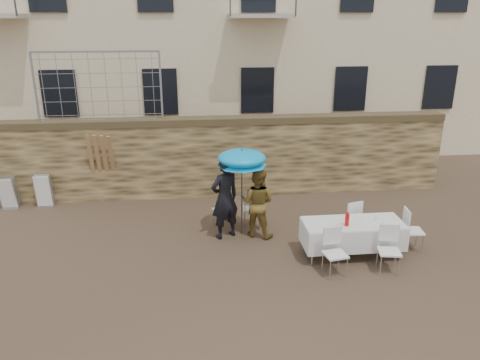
{
  "coord_description": "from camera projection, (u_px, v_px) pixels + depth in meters",
  "views": [
    {
      "loc": [
        -0.65,
        -7.59,
        4.9
      ],
      "look_at": [
        0.4,
        2.2,
        1.4
      ],
      "focal_mm": 35.0,
      "sensor_mm": 36.0,
      "label": 1
    }
  ],
  "objects": [
    {
      "name": "chair_stack_right",
      "position": [
        45.0,
        189.0,
        12.56
      ],
      "size": [
        0.46,
        0.32,
        0.92
      ],
      "primitive_type": null,
      "color": "white",
      "rests_on": "ground"
    },
    {
      "name": "table_chair_front_left",
      "position": [
        335.0,
        253.0,
        9.15
      ],
      "size": [
        0.56,
        0.56,
        0.96
      ],
      "primitive_type": null,
      "rotation": [
        0.0,
        0.0,
        0.18
      ],
      "color": "white",
      "rests_on": "ground"
    },
    {
      "name": "soda_bottle",
      "position": [
        347.0,
        220.0,
        9.61
      ],
      "size": [
        0.09,
        0.09,
        0.26
      ],
      "primitive_type": "cylinder",
      "color": "red",
      "rests_on": "banquet_table"
    },
    {
      "name": "woman_dress",
      "position": [
        257.0,
        203.0,
        10.71
      ],
      "size": [
        1.0,
        0.92,
        1.64
      ],
      "primitive_type": "imported",
      "rotation": [
        0.0,
        0.0,
        2.65
      ],
      "color": "olive",
      "rests_on": "ground"
    },
    {
      "name": "chair_stack_left",
      "position": [
        10.0,
        190.0,
        12.47
      ],
      "size": [
        0.46,
        0.4,
        0.92
      ],
      "primitive_type": null,
      "color": "white",
      "rests_on": "ground"
    },
    {
      "name": "table_chair_side",
      "position": [
        413.0,
        230.0,
        10.15
      ],
      "size": [
        0.53,
        0.53,
        0.96
      ],
      "primitive_type": null,
      "rotation": [
        0.0,
        0.0,
        1.46
      ],
      "color": "white",
      "rests_on": "ground"
    },
    {
      "name": "umbrella",
      "position": [
        242.0,
        161.0,
        10.44
      ],
      "size": [
        1.13,
        1.13,
        1.92
      ],
      "color": "#3F3F44",
      "rests_on": "ground"
    },
    {
      "name": "chain_link_fence",
      "position": [
        99.0,
        87.0,
        12.16
      ],
      "size": [
        3.2,
        0.06,
        1.8
      ],
      "primitive_type": null,
      "color": "gray",
      "rests_on": "stone_wall"
    },
    {
      "name": "couple_chair_left",
      "position": [
        223.0,
        208.0,
        11.27
      ],
      "size": [
        0.64,
        0.64,
        0.96
      ],
      "primitive_type": null,
      "rotation": [
        0.0,
        0.0,
        3.6
      ],
      "color": "white",
      "rests_on": "ground"
    },
    {
      "name": "man_suit",
      "position": [
        225.0,
        198.0,
        10.59
      ],
      "size": [
        0.84,
        0.73,
        1.93
      ],
      "primitive_type": "imported",
      "rotation": [
        0.0,
        0.0,
        3.63
      ],
      "color": "black",
      "rests_on": "ground"
    },
    {
      "name": "ground",
      "position": [
        231.0,
        289.0,
        8.82
      ],
      "size": [
        80.0,
        80.0,
        0.0
      ],
      "primitive_type": "plane",
      "color": "brown",
      "rests_on": "ground"
    },
    {
      "name": "wood_planks",
      "position": [
        104.0,
        167.0,
        12.6
      ],
      "size": [
        0.7,
        0.2,
        2.0
      ],
      "primitive_type": null,
      "color": "#A37749",
      "rests_on": "ground"
    },
    {
      "name": "table_chair_front_right",
      "position": [
        389.0,
        250.0,
        9.26
      ],
      "size": [
        0.56,
        0.56,
        0.96
      ],
      "primitive_type": null,
      "rotation": [
        0.0,
        0.0,
        -0.18
      ],
      "color": "white",
      "rests_on": "ground"
    },
    {
      "name": "stone_wall",
      "position": [
        215.0,
        157.0,
        13.13
      ],
      "size": [
        13.0,
        0.5,
        2.2
      ],
      "primitive_type": "cube",
      "color": "olive",
      "rests_on": "ground"
    },
    {
      "name": "table_chair_back",
      "position": [
        349.0,
        219.0,
        10.69
      ],
      "size": [
        0.6,
        0.6,
        0.96
      ],
      "primitive_type": null,
      "rotation": [
        0.0,
        0.0,
        3.43
      ],
      "color": "white",
      "rests_on": "ground"
    },
    {
      "name": "banquet_table",
      "position": [
        353.0,
        224.0,
        9.83
      ],
      "size": [
        2.1,
        0.85,
        0.78
      ],
      "color": "silver",
      "rests_on": "ground"
    },
    {
      "name": "couple_chair_right",
      "position": [
        252.0,
        207.0,
        11.34
      ],
      "size": [
        0.51,
        0.51,
        0.96
      ],
      "primitive_type": null,
      "rotation": [
        0.0,
        0.0,
        3.08
      ],
      "color": "white",
      "rests_on": "ground"
    }
  ]
}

